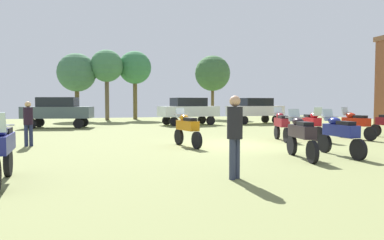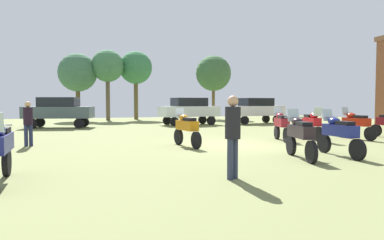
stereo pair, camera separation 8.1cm
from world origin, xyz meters
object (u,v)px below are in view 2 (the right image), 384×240
at_px(motorcycle_1, 311,124).
at_px(tree_3, 136,68).
at_px(motorcycle_3, 281,124).
at_px(tree_2, 108,67).
at_px(motorcycle_9, 339,133).
at_px(person_1, 28,120).
at_px(car_4, 189,109).
at_px(motorcycle_4, 0,148).
at_px(motorcycle_7, 187,128).
at_px(car_1, 256,109).
at_px(tree_1, 78,73).
at_px(motorcycle_6, 300,135).
at_px(car_3, 59,110).
at_px(motorcycle_10, 356,124).
at_px(tree_5, 213,74).
at_px(person_2, 233,130).

bearing_deg(motorcycle_1, tree_3, -64.39).
bearing_deg(motorcycle_3, tree_2, 122.36).
xyz_separation_m(motorcycle_9, person_1, (-9.71, 5.43, 0.28)).
bearing_deg(tree_3, tree_2, -163.62).
xyz_separation_m(motorcycle_9, car_4, (-0.39, 15.77, 0.45)).
distance_m(car_4, person_1, 13.92).
height_order(motorcycle_4, car_4, car_4).
distance_m(motorcycle_7, person_1, 6.06).
distance_m(motorcycle_3, car_1, 12.40).
height_order(motorcycle_4, tree_1, tree_1).
height_order(motorcycle_6, car_1, car_1).
bearing_deg(motorcycle_3, motorcycle_9, -81.99).
bearing_deg(car_3, tree_1, 6.31).
bearing_deg(car_4, motorcycle_9, 172.76).
bearing_deg(motorcycle_4, motorcycle_10, -162.07).
height_order(motorcycle_10, car_4, car_4).
height_order(motorcycle_3, car_3, car_3).
height_order(car_1, tree_5, tree_5).
distance_m(motorcycle_6, tree_2, 25.45).
relative_size(car_4, tree_2, 0.69).
relative_size(motorcycle_7, motorcycle_9, 0.94).
distance_m(motorcycle_10, car_3, 17.72).
bearing_deg(person_1, motorcycle_1, 157.45).
bearing_deg(car_1, tree_1, 48.98).
bearing_deg(motorcycle_7, tree_3, 76.55).
bearing_deg(motorcycle_9, tree_3, 99.54).
bearing_deg(person_2, tree_5, 39.17).
relative_size(motorcycle_7, tree_1, 0.34).
height_order(motorcycle_4, car_1, car_1).
bearing_deg(person_2, tree_2, 60.89).
distance_m(person_1, person_2, 9.18).
relative_size(motorcycle_7, tree_2, 0.32).
xyz_separation_m(motorcycle_6, motorcycle_9, (1.47, 0.12, -0.00)).
height_order(motorcycle_6, tree_5, tree_5).
relative_size(motorcycle_7, motorcycle_10, 0.96).
distance_m(motorcycle_4, motorcycle_7, 7.17).
height_order(motorcycle_1, person_1, person_1).
bearing_deg(car_4, tree_2, 22.72).
relative_size(motorcycle_10, person_2, 1.20).
distance_m(car_3, person_1, 10.03).
bearing_deg(person_1, motorcycle_9, 133.53).
relative_size(person_2, tree_3, 0.28).
height_order(motorcycle_1, tree_2, tree_2).
height_order(motorcycle_9, car_1, car_1).
height_order(car_1, car_4, same).
relative_size(car_1, tree_2, 0.69).
relative_size(motorcycle_1, motorcycle_10, 1.00).
bearing_deg(motorcycle_7, person_2, -106.46).
relative_size(motorcycle_7, car_4, 0.46).
bearing_deg(motorcycle_4, motorcycle_1, -157.32).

